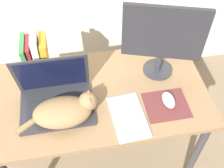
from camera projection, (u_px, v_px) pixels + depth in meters
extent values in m
cube|color=#93704C|center=(99.00, 95.00, 1.51)|extent=(1.16, 0.63, 0.03)
cylinder|color=#38383D|center=(195.00, 155.00, 1.69)|extent=(0.04, 0.04, 0.72)
cylinder|color=#38383D|center=(18.00, 109.00, 1.91)|extent=(0.04, 0.04, 0.72)
cylinder|color=#38383D|center=(168.00, 88.00, 2.03)|extent=(0.04, 0.04, 0.72)
cube|color=#2D2D33|center=(57.00, 107.00, 1.43)|extent=(0.37, 0.27, 0.02)
cube|color=#28282D|center=(57.00, 108.00, 1.42)|extent=(0.30, 0.14, 0.00)
cube|color=#2D2D33|center=(52.00, 74.00, 1.39)|extent=(0.37, 0.07, 0.26)
cube|color=#0F1433|center=(52.00, 75.00, 1.39)|extent=(0.33, 0.05, 0.23)
ellipsoid|color=#99754C|center=(62.00, 112.00, 1.36)|extent=(0.29, 0.19, 0.11)
sphere|color=#99754C|center=(88.00, 101.00, 1.37)|extent=(0.10, 0.10, 0.10)
cone|color=#99754C|center=(89.00, 92.00, 1.36)|extent=(0.04, 0.04, 0.03)
cone|color=#99754C|center=(90.00, 101.00, 1.33)|extent=(0.04, 0.04, 0.03)
cylinder|color=#99754C|center=(30.00, 124.00, 1.36)|extent=(0.13, 0.10, 0.03)
cylinder|color=#333338|center=(157.00, 69.00, 1.61)|extent=(0.17, 0.17, 0.01)
cylinder|color=#333338|center=(159.00, 63.00, 1.56)|extent=(0.04, 0.04, 0.10)
cube|color=#28282D|center=(164.00, 33.00, 1.41)|extent=(0.41, 0.15, 0.32)
cube|color=black|center=(165.00, 35.00, 1.40)|extent=(0.37, 0.12, 0.28)
cube|color=brown|center=(166.00, 105.00, 1.45)|extent=(0.22, 0.19, 0.00)
ellipsoid|color=silver|center=(169.00, 100.00, 1.45)|extent=(0.06, 0.11, 0.03)
cube|color=#387A42|center=(27.00, 57.00, 1.53)|extent=(0.03, 0.17, 0.21)
cube|color=maroon|center=(31.00, 57.00, 1.53)|extent=(0.02, 0.14, 0.21)
cube|color=white|center=(37.00, 54.00, 1.52)|extent=(0.04, 0.13, 0.25)
cube|color=gold|center=(45.00, 55.00, 1.54)|extent=(0.05, 0.14, 0.22)
cube|color=#99C6E0|center=(128.00, 117.00, 1.40)|extent=(0.18, 0.28, 0.01)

